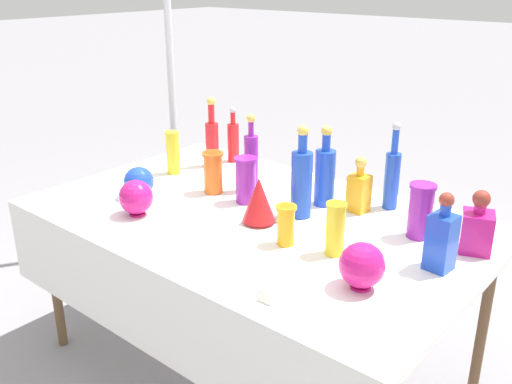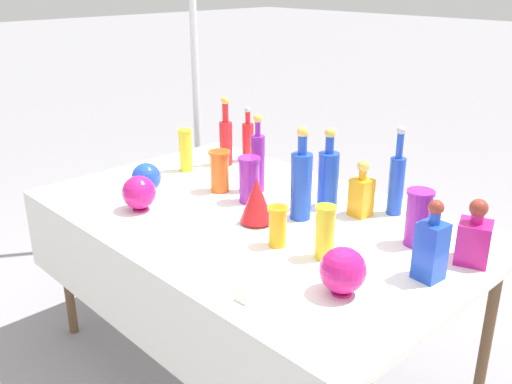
{
  "view_description": "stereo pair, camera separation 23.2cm",
  "coord_description": "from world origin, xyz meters",
  "px_view_note": "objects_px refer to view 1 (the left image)",
  "views": [
    {
      "loc": [
        1.4,
        -1.66,
        1.7
      ],
      "look_at": [
        0.0,
        0.0,
        0.86
      ],
      "focal_mm": 40.0,
      "sensor_mm": 36.0,
      "label": 1
    },
    {
      "loc": [
        1.57,
        -1.5,
        1.7
      ],
      "look_at": [
        0.0,
        0.0,
        0.86
      ],
      "focal_mm": 40.0,
      "sensor_mm": 36.0,
      "label": 2
    }
  ],
  "objects_px": {
    "tall_bottle_0": "(251,160)",
    "slender_vase_0": "(173,151)",
    "round_bowl_1": "(136,197)",
    "tall_bottle_4": "(325,174)",
    "slender_vase_3": "(335,227)",
    "tall_bottle_1": "(233,140)",
    "tall_bottle_5": "(212,139)",
    "slender_vase_2": "(421,209)",
    "tall_bottle_3": "(392,176)",
    "slender_vase_4": "(213,171)",
    "square_decanter_0": "(442,238)",
    "square_decanter_2": "(477,228)",
    "round_bowl_2": "(139,182)",
    "cardboard_box_behind_left": "(346,228)",
    "canopy_pole": "(171,78)",
    "fluted_vase_0": "(259,200)",
    "slender_vase_5": "(286,223)",
    "round_bowl_0": "(362,265)",
    "slender_vase_1": "(246,179)",
    "square_decanter_1": "(359,189)",
    "tall_bottle_2": "(302,181)"
  },
  "relations": [
    {
      "from": "slender_vase_3",
      "to": "slender_vase_4",
      "type": "distance_m",
      "value": 0.77
    },
    {
      "from": "tall_bottle_1",
      "to": "round_bowl_2",
      "type": "xyz_separation_m",
      "value": [
        0.03,
        -0.66,
        -0.04
      ]
    },
    {
      "from": "slender_vase_2",
      "to": "tall_bottle_4",
      "type": "bearing_deg",
      "value": 175.09
    },
    {
      "from": "tall_bottle_2",
      "to": "square_decanter_1",
      "type": "height_order",
      "value": "tall_bottle_2"
    },
    {
      "from": "square_decanter_1",
      "to": "slender_vase_1",
      "type": "xyz_separation_m",
      "value": [
        -0.43,
        -0.23,
        0.01
      ]
    },
    {
      "from": "tall_bottle_1",
      "to": "slender_vase_5",
      "type": "relative_size",
      "value": 1.9
    },
    {
      "from": "slender_vase_3",
      "to": "round_bowl_2",
      "type": "relative_size",
      "value": 1.38
    },
    {
      "from": "square_decanter_1",
      "to": "tall_bottle_2",
      "type": "bearing_deg",
      "value": -127.61
    },
    {
      "from": "slender_vase_3",
      "to": "round_bowl_1",
      "type": "xyz_separation_m",
      "value": [
        -0.81,
        -0.23,
        -0.03
      ]
    },
    {
      "from": "tall_bottle_2",
      "to": "fluted_vase_0",
      "type": "relative_size",
      "value": 2.01
    },
    {
      "from": "square_decanter_1",
      "to": "slender_vase_0",
      "type": "bearing_deg",
      "value": -169.65
    },
    {
      "from": "round_bowl_0",
      "to": "round_bowl_2",
      "type": "xyz_separation_m",
      "value": [
        -1.15,
        0.04,
        -0.01
      ]
    },
    {
      "from": "round_bowl_1",
      "to": "slender_vase_3",
      "type": "bearing_deg",
      "value": 15.74
    },
    {
      "from": "slender_vase_3",
      "to": "slender_vase_1",
      "type": "bearing_deg",
      "value": 163.5
    },
    {
      "from": "slender_vase_4",
      "to": "slender_vase_5",
      "type": "bearing_deg",
      "value": -20.14
    },
    {
      "from": "tall_bottle_0",
      "to": "slender_vase_0",
      "type": "distance_m",
      "value": 0.46
    },
    {
      "from": "square_decanter_0",
      "to": "cardboard_box_behind_left",
      "type": "distance_m",
      "value": 1.83
    },
    {
      "from": "round_bowl_2",
      "to": "cardboard_box_behind_left",
      "type": "height_order",
      "value": "round_bowl_2"
    },
    {
      "from": "slender_vase_2",
      "to": "canopy_pole",
      "type": "xyz_separation_m",
      "value": [
        -1.84,
        0.43,
        0.23
      ]
    },
    {
      "from": "slender_vase_0",
      "to": "tall_bottle_4",
      "type": "bearing_deg",
      "value": 10.17
    },
    {
      "from": "square_decanter_0",
      "to": "slender_vase_3",
      "type": "relative_size",
      "value": 1.41
    },
    {
      "from": "slender_vase_5",
      "to": "fluted_vase_0",
      "type": "xyz_separation_m",
      "value": [
        -0.2,
        0.08,
        0.02
      ]
    },
    {
      "from": "slender_vase_1",
      "to": "fluted_vase_0",
      "type": "relative_size",
      "value": 1.06
    },
    {
      "from": "tall_bottle_5",
      "to": "slender_vase_2",
      "type": "bearing_deg",
      "value": -5.17
    },
    {
      "from": "slender_vase_2",
      "to": "slender_vase_1",
      "type": "bearing_deg",
      "value": -167.69
    },
    {
      "from": "tall_bottle_4",
      "to": "slender_vase_5",
      "type": "height_order",
      "value": "tall_bottle_4"
    },
    {
      "from": "cardboard_box_behind_left",
      "to": "round_bowl_0",
      "type": "bearing_deg",
      "value": -58.04
    },
    {
      "from": "slender_vase_2",
      "to": "round_bowl_2",
      "type": "bearing_deg",
      "value": -159.26
    },
    {
      "from": "round_bowl_2",
      "to": "canopy_pole",
      "type": "relative_size",
      "value": 0.05
    },
    {
      "from": "tall_bottle_3",
      "to": "square_decanter_2",
      "type": "xyz_separation_m",
      "value": [
        0.42,
        -0.17,
        -0.05
      ]
    },
    {
      "from": "slender_vase_1",
      "to": "canopy_pole",
      "type": "bearing_deg",
      "value": 152.17
    },
    {
      "from": "slender_vase_0",
      "to": "round_bowl_1",
      "type": "xyz_separation_m",
      "value": [
        0.27,
        -0.45,
        -0.04
      ]
    },
    {
      "from": "tall_bottle_2",
      "to": "square_decanter_0",
      "type": "distance_m",
      "value": 0.62
    },
    {
      "from": "square_decanter_2",
      "to": "round_bowl_2",
      "type": "bearing_deg",
      "value": -161.52
    },
    {
      "from": "slender_vase_5",
      "to": "fluted_vase_0",
      "type": "relative_size",
      "value": 0.8
    },
    {
      "from": "square_decanter_2",
      "to": "fluted_vase_0",
      "type": "height_order",
      "value": "square_decanter_2"
    },
    {
      "from": "tall_bottle_4",
      "to": "slender_vase_3",
      "type": "xyz_separation_m",
      "value": [
        0.29,
        -0.36,
        -0.03
      ]
    },
    {
      "from": "square_decanter_1",
      "to": "slender_vase_5",
      "type": "height_order",
      "value": "square_decanter_1"
    },
    {
      "from": "round_bowl_0",
      "to": "tall_bottle_1",
      "type": "bearing_deg",
      "value": 149.33
    },
    {
      "from": "tall_bottle_4",
      "to": "square_decanter_0",
      "type": "xyz_separation_m",
      "value": [
        0.62,
        -0.23,
        -0.02
      ]
    },
    {
      "from": "square_decanter_0",
      "to": "square_decanter_2",
      "type": "relative_size",
      "value": 1.19
    },
    {
      "from": "slender_vase_2",
      "to": "tall_bottle_2",
      "type": "bearing_deg",
      "value": -164.24
    },
    {
      "from": "square_decanter_1",
      "to": "round_bowl_0",
      "type": "height_order",
      "value": "square_decanter_1"
    },
    {
      "from": "slender_vase_0",
      "to": "round_bowl_1",
      "type": "bearing_deg",
      "value": -58.82
    },
    {
      "from": "tall_bottle_1",
      "to": "round_bowl_1",
      "type": "distance_m",
      "value": 0.81
    },
    {
      "from": "tall_bottle_5",
      "to": "round_bowl_0",
      "type": "height_order",
      "value": "tall_bottle_5"
    },
    {
      "from": "tall_bottle_3",
      "to": "tall_bottle_5",
      "type": "xyz_separation_m",
      "value": [
        -0.97,
        -0.08,
        -0.0
      ]
    },
    {
      "from": "slender_vase_1",
      "to": "round_bowl_1",
      "type": "distance_m",
      "value": 0.47
    },
    {
      "from": "tall_bottle_3",
      "to": "slender_vase_4",
      "type": "xyz_separation_m",
      "value": [
        -0.7,
        -0.35,
        -0.04
      ]
    },
    {
      "from": "cardboard_box_behind_left",
      "to": "canopy_pole",
      "type": "height_order",
      "value": "canopy_pole"
    }
  ]
}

